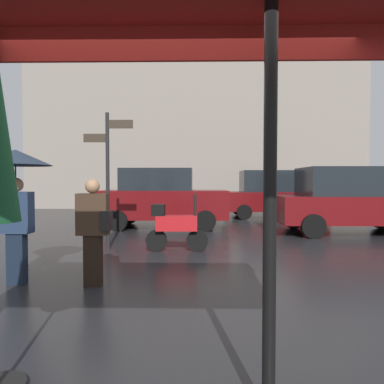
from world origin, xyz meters
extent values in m
plane|color=black|center=(0.00, 0.00, 0.00)|extent=(60.00, 60.00, 0.00)
cylinder|color=black|center=(0.59, -0.62, 1.29)|extent=(0.08, 0.08, 2.59)
cube|color=maroon|center=(-0.12, -0.27, 2.47)|extent=(3.51, 0.03, 0.24)
cube|color=black|center=(-2.50, 2.07, 0.37)|extent=(0.24, 0.16, 0.75)
cube|color=#1E2D47|center=(-2.50, 2.07, 1.05)|extent=(0.44, 0.20, 0.60)
sphere|color=#936B4C|center=(-2.50, 2.07, 1.45)|extent=(0.21, 0.21, 0.21)
cylinder|color=black|center=(-2.50, 2.07, 1.59)|extent=(0.02, 0.02, 0.30)
cone|color=#1D2736|center=(-2.50, 2.07, 1.85)|extent=(1.01, 1.01, 0.23)
cube|color=black|center=(-1.35, 2.00, 0.37)|extent=(0.24, 0.15, 0.74)
cube|color=#332319|center=(-1.35, 2.00, 1.03)|extent=(0.44, 0.20, 0.59)
sphere|color=#936B4C|center=(-1.35, 2.00, 1.43)|extent=(0.20, 0.20, 0.20)
cube|color=black|center=(-1.15, 2.00, 0.94)|extent=(0.12, 0.24, 0.28)
cylinder|color=black|center=(0.14, 4.33, 0.23)|extent=(0.46, 0.09, 0.46)
cylinder|color=black|center=(-0.74, 4.33, 0.23)|extent=(0.46, 0.09, 0.46)
cube|color=red|center=(-0.30, 4.33, 0.61)|extent=(0.88, 0.32, 0.32)
cube|color=black|center=(-0.69, 4.33, 0.89)|extent=(0.28, 0.28, 0.24)
cylinder|color=black|center=(0.10, 4.33, 0.96)|extent=(0.06, 0.06, 0.55)
cube|color=#590C0F|center=(-0.95, 7.99, 0.77)|extent=(4.13, 1.70, 0.90)
cube|color=black|center=(-1.16, 7.99, 1.57)|extent=(2.27, 1.56, 0.71)
cylinder|color=black|center=(0.39, 8.84, 0.32)|extent=(0.63, 0.18, 0.63)
cylinder|color=black|center=(0.39, 7.14, 0.32)|extent=(0.63, 0.18, 0.63)
cylinder|color=black|center=(-2.29, 8.84, 0.32)|extent=(0.63, 0.18, 0.63)
cylinder|color=black|center=(-2.29, 7.14, 0.32)|extent=(0.63, 0.18, 0.63)
cube|color=#590C0F|center=(4.61, 6.87, 0.71)|extent=(4.29, 1.79, 0.77)
cube|color=black|center=(4.40, 6.87, 1.50)|extent=(2.36, 1.65, 0.82)
cylinder|color=black|center=(6.01, 7.77, 0.32)|extent=(0.64, 0.18, 0.64)
cylinder|color=black|center=(3.22, 7.77, 0.32)|extent=(0.64, 0.18, 0.64)
cylinder|color=black|center=(3.22, 5.97, 0.32)|extent=(0.64, 0.18, 0.64)
cube|color=#590C0F|center=(3.34, 10.99, 0.69)|extent=(4.11, 1.67, 0.78)
cube|color=black|center=(3.13, 10.99, 1.52)|extent=(2.26, 1.53, 0.88)
cylinder|color=black|center=(4.67, 11.83, 0.30)|extent=(0.60, 0.18, 0.60)
cylinder|color=black|center=(4.67, 10.16, 0.30)|extent=(0.60, 0.18, 0.60)
cylinder|color=black|center=(2.00, 11.83, 0.30)|extent=(0.60, 0.18, 0.60)
cylinder|color=black|center=(2.00, 10.16, 0.30)|extent=(0.60, 0.18, 0.60)
cylinder|color=black|center=(-1.82, 4.47, 1.50)|extent=(0.08, 0.08, 3.01)
cube|color=#33281E|center=(-1.54, 4.47, 2.76)|extent=(0.56, 0.04, 0.18)
cube|color=#33281E|center=(-2.08, 4.47, 2.46)|extent=(0.52, 0.04, 0.18)
cube|color=gray|center=(0.00, 16.44, 6.11)|extent=(18.99, 2.60, 12.22)
camera|label=1|loc=(0.15, -2.58, 1.50)|focal=30.19mm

